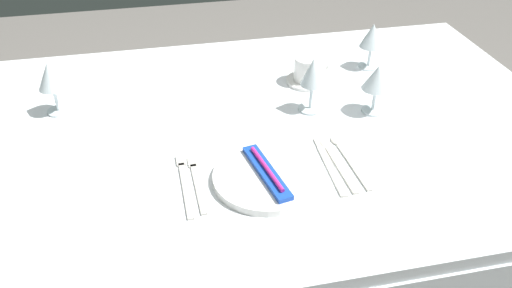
{
  "coord_description": "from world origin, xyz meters",
  "views": [
    {
      "loc": [
        -0.2,
        -1.13,
        1.5
      ],
      "look_at": [
        0.01,
        -0.12,
        0.76
      ],
      "focal_mm": 35.71,
      "sensor_mm": 36.0,
      "label": 1
    }
  ],
  "objects_px": {
    "fork_outer": "(197,181)",
    "wine_glass_far": "(377,79)",
    "wine_glass_left": "(313,75)",
    "dinner_knife": "(330,167)",
    "coffee_cup_left": "(309,68)",
    "wine_glass_centre": "(50,78)",
    "toothbrush_package": "(267,172)",
    "wine_glass_right": "(372,37)",
    "fork_inner": "(184,182)",
    "spoon_dessert": "(346,155)",
    "dinner_plate": "(267,177)",
    "spoon_soup": "(334,159)"
  },
  "relations": [
    {
      "from": "spoon_soup",
      "to": "wine_glass_left",
      "type": "distance_m",
      "value": 0.26
    },
    {
      "from": "fork_outer",
      "to": "wine_glass_left",
      "type": "height_order",
      "value": "wine_glass_left"
    },
    {
      "from": "fork_outer",
      "to": "spoon_soup",
      "type": "distance_m",
      "value": 0.34
    },
    {
      "from": "spoon_dessert",
      "to": "wine_glass_far",
      "type": "height_order",
      "value": "wine_glass_far"
    },
    {
      "from": "toothbrush_package",
      "to": "wine_glass_right",
      "type": "xyz_separation_m",
      "value": [
        0.45,
        0.5,
        0.08
      ]
    },
    {
      "from": "wine_glass_centre",
      "to": "wine_glass_far",
      "type": "distance_m",
      "value": 0.88
    },
    {
      "from": "wine_glass_right",
      "to": "fork_outer",
      "type": "bearing_deg",
      "value": -142.58
    },
    {
      "from": "wine_glass_right",
      "to": "wine_glass_far",
      "type": "height_order",
      "value": "wine_glass_right"
    },
    {
      "from": "spoon_dessert",
      "to": "wine_glass_far",
      "type": "bearing_deg",
      "value": 52.29
    },
    {
      "from": "wine_glass_left",
      "to": "wine_glass_right",
      "type": "distance_m",
      "value": 0.34
    },
    {
      "from": "coffee_cup_left",
      "to": "spoon_soup",
      "type": "bearing_deg",
      "value": -97.12
    },
    {
      "from": "wine_glass_left",
      "to": "dinner_knife",
      "type": "bearing_deg",
      "value": -96.57
    },
    {
      "from": "spoon_soup",
      "to": "wine_glass_far",
      "type": "bearing_deg",
      "value": 47.59
    },
    {
      "from": "dinner_plate",
      "to": "wine_glass_left",
      "type": "height_order",
      "value": "wine_glass_left"
    },
    {
      "from": "coffee_cup_left",
      "to": "wine_glass_centre",
      "type": "height_order",
      "value": "wine_glass_centre"
    },
    {
      "from": "fork_outer",
      "to": "spoon_soup",
      "type": "height_order",
      "value": "spoon_soup"
    },
    {
      "from": "fork_outer",
      "to": "wine_glass_centre",
      "type": "distance_m",
      "value": 0.53
    },
    {
      "from": "fork_outer",
      "to": "wine_glass_far",
      "type": "relative_size",
      "value": 1.48
    },
    {
      "from": "spoon_dessert",
      "to": "fork_inner",
      "type": "bearing_deg",
      "value": -176.69
    },
    {
      "from": "dinner_knife",
      "to": "wine_glass_right",
      "type": "distance_m",
      "value": 0.57
    },
    {
      "from": "fork_inner",
      "to": "spoon_dessert",
      "type": "relative_size",
      "value": 1.02
    },
    {
      "from": "wine_glass_centre",
      "to": "coffee_cup_left",
      "type": "bearing_deg",
      "value": 1.82
    },
    {
      "from": "coffee_cup_left",
      "to": "wine_glass_left",
      "type": "bearing_deg",
      "value": -104.14
    },
    {
      "from": "fork_inner",
      "to": "coffee_cup_left",
      "type": "xyz_separation_m",
      "value": [
        0.42,
        0.41,
        0.04
      ]
    },
    {
      "from": "fork_inner",
      "to": "wine_glass_right",
      "type": "distance_m",
      "value": 0.8
    },
    {
      "from": "fork_outer",
      "to": "spoon_soup",
      "type": "bearing_deg",
      "value": 2.84
    },
    {
      "from": "wine_glass_centre",
      "to": "dinner_knife",
      "type": "bearing_deg",
      "value": -31.01
    },
    {
      "from": "dinner_plate",
      "to": "wine_glass_far",
      "type": "xyz_separation_m",
      "value": [
        0.36,
        0.24,
        0.09
      ]
    },
    {
      "from": "dinner_plate",
      "to": "fork_outer",
      "type": "height_order",
      "value": "dinner_plate"
    },
    {
      "from": "wine_glass_left",
      "to": "wine_glass_right",
      "type": "bearing_deg",
      "value": 39.37
    },
    {
      "from": "dinner_plate",
      "to": "wine_glass_centre",
      "type": "xyz_separation_m",
      "value": [
        -0.5,
        0.41,
        0.1
      ]
    },
    {
      "from": "toothbrush_package",
      "to": "wine_glass_right",
      "type": "relative_size",
      "value": 1.44
    },
    {
      "from": "fork_inner",
      "to": "dinner_knife",
      "type": "bearing_deg",
      "value": -2.25
    },
    {
      "from": "fork_inner",
      "to": "wine_glass_left",
      "type": "distance_m",
      "value": 0.47
    },
    {
      "from": "toothbrush_package",
      "to": "spoon_dessert",
      "type": "distance_m",
      "value": 0.22
    },
    {
      "from": "dinner_plate",
      "to": "dinner_knife",
      "type": "bearing_deg",
      "value": 5.23
    },
    {
      "from": "wine_glass_centre",
      "to": "dinner_plate",
      "type": "bearing_deg",
      "value": -39.38
    },
    {
      "from": "coffee_cup_left",
      "to": "wine_glass_centre",
      "type": "bearing_deg",
      "value": -178.18
    },
    {
      "from": "fork_inner",
      "to": "wine_glass_right",
      "type": "bearing_deg",
      "value": 36.11
    },
    {
      "from": "spoon_dessert",
      "to": "coffee_cup_left",
      "type": "distance_m",
      "value": 0.39
    },
    {
      "from": "fork_outer",
      "to": "wine_glass_centre",
      "type": "relative_size",
      "value": 1.39
    },
    {
      "from": "fork_outer",
      "to": "fork_inner",
      "type": "distance_m",
      "value": 0.03
    },
    {
      "from": "dinner_knife",
      "to": "spoon_soup",
      "type": "relative_size",
      "value": 1.06
    },
    {
      "from": "dinner_plate",
      "to": "wine_glass_centre",
      "type": "bearing_deg",
      "value": 140.62
    },
    {
      "from": "wine_glass_far",
      "to": "coffee_cup_left",
      "type": "bearing_deg",
      "value": 123.12
    },
    {
      "from": "toothbrush_package",
      "to": "coffee_cup_left",
      "type": "xyz_separation_m",
      "value": [
        0.23,
        0.44,
        0.02
      ]
    },
    {
      "from": "spoon_dessert",
      "to": "fork_outer",
      "type": "bearing_deg",
      "value": -176.27
    },
    {
      "from": "toothbrush_package",
      "to": "wine_glass_right",
      "type": "height_order",
      "value": "wine_glass_right"
    },
    {
      "from": "wine_glass_far",
      "to": "wine_glass_centre",
      "type": "bearing_deg",
      "value": 168.57
    },
    {
      "from": "fork_inner",
      "to": "spoon_dessert",
      "type": "distance_m",
      "value": 0.4
    }
  ]
}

